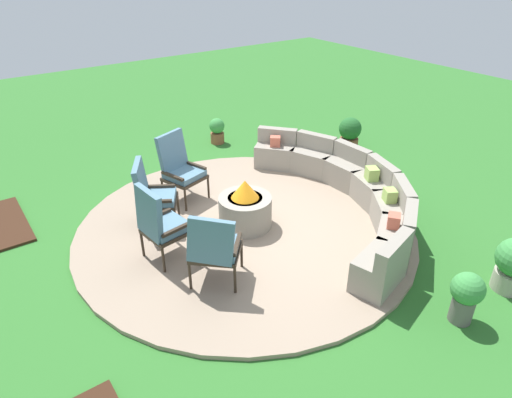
{
  "coord_description": "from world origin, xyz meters",
  "views": [
    {
      "loc": [
        4.79,
        -3.24,
        3.77
      ],
      "look_at": [
        0.0,
        0.2,
        0.45
      ],
      "focal_mm": 31.41,
      "sensor_mm": 36.0,
      "label": 1
    }
  ],
  "objects_px": {
    "curved_stone_bench": "(349,191)",
    "lounge_chair_front_right": "(152,193)",
    "fire_pit": "(245,208)",
    "lounge_chair_back_left": "(160,223)",
    "lounge_chair_back_right": "(214,247)",
    "potted_plant_0": "(217,130)",
    "potted_plant_3": "(350,132)",
    "lounge_chair_front_left": "(180,167)",
    "potted_plant_2": "(466,295)"
  },
  "relations": [
    {
      "from": "lounge_chair_back_left",
      "to": "potted_plant_0",
      "type": "distance_m",
      "value": 4.33
    },
    {
      "from": "lounge_chair_back_left",
      "to": "potted_plant_0",
      "type": "xyz_separation_m",
      "value": [
        -3.25,
        2.84,
        -0.34
      ]
    },
    {
      "from": "fire_pit",
      "to": "lounge_chair_back_left",
      "type": "relative_size",
      "value": 0.71
    },
    {
      "from": "lounge_chair_front_right",
      "to": "potted_plant_2",
      "type": "height_order",
      "value": "lounge_chair_front_right"
    },
    {
      "from": "lounge_chair_front_right",
      "to": "potted_plant_3",
      "type": "height_order",
      "value": "lounge_chair_front_right"
    },
    {
      "from": "lounge_chair_front_left",
      "to": "potted_plant_3",
      "type": "distance_m",
      "value": 3.98
    },
    {
      "from": "fire_pit",
      "to": "potted_plant_2",
      "type": "height_order",
      "value": "fire_pit"
    },
    {
      "from": "potted_plant_0",
      "to": "curved_stone_bench",
      "type": "bearing_deg",
      "value": 3.09
    },
    {
      "from": "fire_pit",
      "to": "curved_stone_bench",
      "type": "bearing_deg",
      "value": 72.46
    },
    {
      "from": "curved_stone_bench",
      "to": "lounge_chair_back_left",
      "type": "relative_size",
      "value": 3.75
    },
    {
      "from": "potted_plant_2",
      "to": "fire_pit",
      "type": "bearing_deg",
      "value": -163.35
    },
    {
      "from": "potted_plant_0",
      "to": "potted_plant_2",
      "type": "bearing_deg",
      "value": -5.03
    },
    {
      "from": "fire_pit",
      "to": "lounge_chair_front_right",
      "type": "relative_size",
      "value": 0.75
    },
    {
      "from": "lounge_chair_front_left",
      "to": "potted_plant_0",
      "type": "relative_size",
      "value": 2.05
    },
    {
      "from": "potted_plant_0",
      "to": "potted_plant_3",
      "type": "bearing_deg",
      "value": 48.3
    },
    {
      "from": "potted_plant_3",
      "to": "lounge_chair_back_left",
      "type": "bearing_deg",
      "value": -74.77
    },
    {
      "from": "lounge_chair_front_right",
      "to": "lounge_chair_back_right",
      "type": "bearing_deg",
      "value": 33.32
    },
    {
      "from": "curved_stone_bench",
      "to": "lounge_chair_back_left",
      "type": "bearing_deg",
      "value": -98.98
    },
    {
      "from": "potted_plant_3",
      "to": "curved_stone_bench",
      "type": "bearing_deg",
      "value": -46.44
    },
    {
      "from": "lounge_chair_back_left",
      "to": "potted_plant_2",
      "type": "distance_m",
      "value": 3.79
    },
    {
      "from": "fire_pit",
      "to": "lounge_chair_front_left",
      "type": "relative_size",
      "value": 0.7
    },
    {
      "from": "lounge_chair_front_left",
      "to": "lounge_chair_back_left",
      "type": "height_order",
      "value": "lounge_chair_front_left"
    },
    {
      "from": "lounge_chair_front_right",
      "to": "lounge_chair_back_left",
      "type": "xyz_separation_m",
      "value": [
        0.85,
        -0.27,
        0.02
      ]
    },
    {
      "from": "lounge_chair_front_left",
      "to": "lounge_chair_front_right",
      "type": "bearing_deg",
      "value": 18.31
    },
    {
      "from": "lounge_chair_back_right",
      "to": "potted_plant_0",
      "type": "bearing_deg",
      "value": 101.16
    },
    {
      "from": "curved_stone_bench",
      "to": "lounge_chair_front_left",
      "type": "distance_m",
      "value": 2.78
    },
    {
      "from": "lounge_chair_back_left",
      "to": "fire_pit",
      "type": "bearing_deg",
      "value": 82.76
    },
    {
      "from": "potted_plant_2",
      "to": "lounge_chair_front_right",
      "type": "bearing_deg",
      "value": -152.33
    },
    {
      "from": "potted_plant_2",
      "to": "lounge_chair_back_left",
      "type": "bearing_deg",
      "value": -142.65
    },
    {
      "from": "curved_stone_bench",
      "to": "lounge_chair_back_left",
      "type": "height_order",
      "value": "lounge_chair_back_left"
    },
    {
      "from": "lounge_chair_front_left",
      "to": "potted_plant_0",
      "type": "height_order",
      "value": "lounge_chair_front_left"
    },
    {
      "from": "curved_stone_bench",
      "to": "lounge_chair_back_left",
      "type": "distance_m",
      "value": 3.09
    },
    {
      "from": "lounge_chair_front_right",
      "to": "lounge_chair_back_left",
      "type": "relative_size",
      "value": 0.95
    },
    {
      "from": "lounge_chair_front_left",
      "to": "lounge_chair_front_right",
      "type": "distance_m",
      "value": 0.9
    },
    {
      "from": "lounge_chair_back_left",
      "to": "potted_plant_2",
      "type": "bearing_deg",
      "value": 28.24
    },
    {
      "from": "fire_pit",
      "to": "potted_plant_2",
      "type": "relative_size",
      "value": 1.23
    },
    {
      "from": "lounge_chair_front_left",
      "to": "lounge_chair_back_right",
      "type": "distance_m",
      "value": 2.31
    },
    {
      "from": "potted_plant_0",
      "to": "potted_plant_3",
      "type": "height_order",
      "value": "potted_plant_3"
    },
    {
      "from": "potted_plant_0",
      "to": "potted_plant_2",
      "type": "distance_m",
      "value": 6.28
    },
    {
      "from": "lounge_chair_front_left",
      "to": "lounge_chair_back_left",
      "type": "relative_size",
      "value": 1.01
    },
    {
      "from": "curved_stone_bench",
      "to": "lounge_chair_front_right",
      "type": "xyz_separation_m",
      "value": [
        -1.33,
        -2.77,
        0.26
      ]
    },
    {
      "from": "fire_pit",
      "to": "potted_plant_0",
      "type": "bearing_deg",
      "value": 155.5
    },
    {
      "from": "lounge_chair_back_right",
      "to": "potted_plant_2",
      "type": "bearing_deg",
      "value": -4.96
    },
    {
      "from": "lounge_chair_front_left",
      "to": "lounge_chair_front_right",
      "type": "xyz_separation_m",
      "value": [
        0.52,
        -0.73,
        -0.02
      ]
    },
    {
      "from": "lounge_chair_back_left",
      "to": "lounge_chair_back_right",
      "type": "xyz_separation_m",
      "value": [
        0.83,
        0.32,
        -0.03
      ]
    },
    {
      "from": "potted_plant_0",
      "to": "potted_plant_2",
      "type": "height_order",
      "value": "potted_plant_2"
    },
    {
      "from": "fire_pit",
      "to": "lounge_chair_front_left",
      "type": "bearing_deg",
      "value": -163.98
    },
    {
      "from": "fire_pit",
      "to": "potted_plant_3",
      "type": "xyz_separation_m",
      "value": [
        -1.31,
        3.59,
        0.0
      ]
    },
    {
      "from": "lounge_chair_back_left",
      "to": "potted_plant_2",
      "type": "relative_size",
      "value": 1.73
    },
    {
      "from": "potted_plant_2",
      "to": "potted_plant_3",
      "type": "relative_size",
      "value": 0.97
    }
  ]
}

